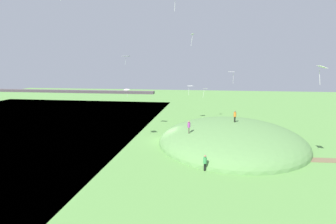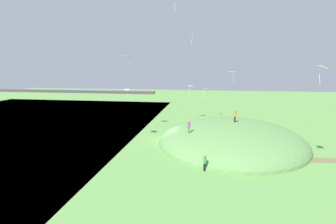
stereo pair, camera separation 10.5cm
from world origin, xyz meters
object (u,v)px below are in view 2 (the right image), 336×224
person_watching_kites (205,161)px  kite_5 (126,56)px  person_on_hilltop (189,125)px  person_near_shore (235,115)px  kite_1 (193,36)px  kite_6 (127,90)px  kite_9 (322,68)px  kite_3 (205,89)px  kite_7 (232,72)px  kite_8 (190,86)px

person_watching_kites → kite_5: kite_5 is taller
person_on_hilltop → person_near_shore: bearing=133.3°
kite_1 → person_on_hilltop: bearing=-87.6°
person_near_shore → kite_6: bearing=149.8°
kite_1 → kite_6: 15.04m
kite_9 → person_watching_kites: bearing=-167.9°
kite_3 → kite_9: size_ratio=0.79×
kite_7 → kite_9: bearing=-69.6°
person_near_shore → kite_8: (-7.29, 14.34, 2.82)m
person_on_hilltop → kite_9: 15.96m
kite_6 → kite_5: bearing=-71.9°
kite_5 → kite_9: (23.95, -11.98, -1.60)m
kite_3 → kite_9: kite_9 is taller
kite_3 → kite_5: (-12.32, -4.12, 5.35)m
person_near_shore → kite_3: bearing=115.2°
kite_6 → kite_9: bearing=-34.0°
person_watching_kites → kite_8: (-3.31, 25.51, 5.66)m
person_watching_kites → kite_8: bearing=69.5°
kite_7 → kite_9: kite_9 is taller
kite_5 → kite_8: size_ratio=0.73×
kite_1 → kite_9: kite_1 is taller
person_on_hilltop → person_watching_kites: bearing=25.8°
kite_3 → person_on_hilltop: bearing=-98.8°
kite_7 → kite_9: size_ratio=1.06×
person_watching_kites → kite_3: 19.40m
person_near_shore → kite_9: kite_9 is taller
kite_3 → kite_6: (-14.06, 1.20, -0.40)m
kite_3 → kite_8: size_ratio=0.83×
kite_6 → kite_9: kite_9 is taller
person_near_shore → person_on_hilltop: bearing=-150.0°
kite_1 → kite_3: 9.64m
kite_5 → kite_8: (9.36, 11.10, -5.43)m
kite_6 → kite_9: size_ratio=0.77×
person_on_hilltop → kite_3: 12.38m
kite_3 → person_near_shore: bearing=-59.6°
person_watching_kites → kite_9: 14.94m
person_watching_kites → kite_5: size_ratio=1.25×
kite_1 → kite_8: bearing=96.9°
kite_3 → kite_7: kite_7 is taller
person_watching_kites → person_on_hilltop: person_on_hilltop is taller
person_near_shore → kite_1: size_ratio=0.75×
person_on_hilltop → kite_1: bearing=-169.5°
kite_6 → kite_8: size_ratio=0.81×
person_near_shore → kite_1: bearing=119.5°
kite_6 → kite_1: bearing=5.8°
kite_1 → person_watching_kites: bearing=-82.5°
person_on_hilltop → kite_6: kite_6 is taller
kite_1 → kite_5: (-9.92, -6.49, -3.68)m
kite_3 → kite_6: bearing=175.1°
person_near_shore → kite_7: size_ratio=0.80×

